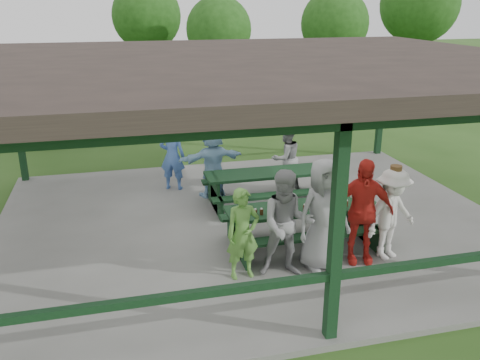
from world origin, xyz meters
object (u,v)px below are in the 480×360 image
object	(u,v)px
contestant_green	(243,234)
contestant_red	(361,211)
contestant_grey_mid	(323,215)
contestant_grey_left	(287,224)
pickup_truck	(251,102)
spectator_lblue	(213,161)
spectator_grey	(286,158)
picnic_table_near	(302,220)
contestant_white_fedora	(391,214)
farm_trailer	(74,116)
spectator_blue	(172,156)
picnic_table_far	(272,183)

from	to	relation	value
contestant_green	contestant_red	distance (m)	2.04
contestant_green	contestant_grey_mid	size ratio (longest dim) A/B	0.80
contestant_grey_mid	contestant_green	bearing A→B (deg)	170.45
contestant_grey_left	pickup_truck	bearing A→B (deg)	90.05
contestant_green	spectator_lblue	world-z (taller)	spectator_lblue
spectator_grey	picnic_table_near	bearing A→B (deg)	59.09
contestant_green	contestant_white_fedora	size ratio (longest dim) A/B	0.90
spectator_lblue	spectator_grey	world-z (taller)	spectator_lblue
farm_trailer	contestant_white_fedora	bearing A→B (deg)	-75.03
contestant_green	pickup_truck	distance (m)	11.98
farm_trailer	pickup_truck	bearing A→B (deg)	-2.63
spectator_blue	contestant_grey_left	bearing A→B (deg)	128.03
picnic_table_far	contestant_grey_mid	world-z (taller)	contestant_grey_mid
spectator_grey	pickup_truck	size ratio (longest dim) A/B	0.32
contestant_green	spectator_grey	world-z (taller)	spectator_grey
spectator_grey	farm_trailer	bearing A→B (deg)	-70.63
contestant_red	spectator_lblue	world-z (taller)	contestant_red
picnic_table_near	picnic_table_far	xyz separation A→B (m)	(0.06, 2.00, 0.00)
contestant_red	spectator_grey	distance (m)	3.58
spectator_grey	spectator_lblue	bearing A→B (deg)	-19.35
contestant_grey_left	pickup_truck	xyz separation A→B (m)	(2.57, 11.63, -0.32)
picnic_table_near	contestant_grey_mid	world-z (taller)	contestant_grey_mid
contestant_white_fedora	spectator_grey	world-z (taller)	contestant_white_fedora
picnic_table_near	contestant_white_fedora	xyz separation A→B (m)	(1.28, -0.81, 0.33)
contestant_white_fedora	pickup_truck	bearing A→B (deg)	69.07
picnic_table_near	pickup_truck	distance (m)	10.88
picnic_table_far	pickup_truck	distance (m)	8.91
contestant_grey_mid	contestant_red	xyz separation A→B (m)	(0.70, 0.06, -0.03)
farm_trailer	spectator_lblue	bearing A→B (deg)	-77.22
contestant_white_fedora	farm_trailer	bearing A→B (deg)	101.57
picnic_table_far	spectator_blue	distance (m)	2.47
contestant_grey_left	farm_trailer	bearing A→B (deg)	122.69
contestant_red	pickup_truck	xyz separation A→B (m)	(1.23, 11.50, -0.34)
spectator_grey	contestant_green	bearing A→B (deg)	43.67
picnic_table_near	pickup_truck	bearing A→B (deg)	79.66
picnic_table_near	contestant_grey_left	world-z (taller)	contestant_grey_left
contestant_grey_left	spectator_lblue	xyz separation A→B (m)	(-0.45, 3.75, -0.08)
picnic_table_near	contestant_green	xyz separation A→B (m)	(-1.31, -0.83, 0.27)
contestant_grey_mid	contestant_red	distance (m)	0.71
spectator_lblue	pickup_truck	xyz separation A→B (m)	(3.02, 7.88, -0.25)
spectator_lblue	spectator_blue	distance (m)	1.05
spectator_lblue	pickup_truck	bearing A→B (deg)	-119.64
spectator_lblue	picnic_table_near	bearing A→B (deg)	102.12
farm_trailer	picnic_table_far	bearing A→B (deg)	-73.01
pickup_truck	farm_trailer	xyz separation A→B (m)	(-6.37, -1.30, 0.06)
spectator_lblue	picnic_table_far	bearing A→B (deg)	135.35
contestant_white_fedora	spectator_blue	size ratio (longest dim) A/B	1.04
contestant_grey_mid	spectator_grey	world-z (taller)	contestant_grey_mid
contestant_grey_left	contestant_red	bearing A→B (deg)	18.20
spectator_grey	spectator_blue	bearing A→B (deg)	-33.43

